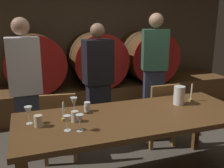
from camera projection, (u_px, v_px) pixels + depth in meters
back_wall at (87, 37)px, 5.09m from camera, size 6.10×0.24×2.67m
barrel_shelf at (95, 96)px, 4.86m from camera, size 5.49×0.90×0.50m
wine_barrel_left at (35, 62)px, 4.34m from camera, size 0.96×0.94×0.96m
wine_barrel_center at (96, 59)px, 4.68m from camera, size 0.96×0.94×0.96m
wine_barrel_right at (146, 56)px, 5.01m from camera, size 0.96×0.94×0.96m
dining_table at (134, 122)px, 2.55m from camera, size 2.32×0.91×0.77m
chair_left at (59, 123)px, 3.04m from camera, size 0.45×0.45×0.88m
chair_right at (160, 111)px, 3.43m from camera, size 0.41×0.41×0.88m
guest_left at (26, 88)px, 3.11m from camera, size 0.39×0.26×1.72m
guest_center at (98, 83)px, 3.48m from camera, size 0.40×0.27×1.64m
guest_right at (154, 70)px, 3.97m from camera, size 0.43×0.34×1.78m
candle_left at (64, 115)px, 2.39m from camera, size 0.05×0.05×0.20m
candle_right at (191, 96)px, 2.94m from camera, size 0.05×0.05×0.23m
pitcher at (179, 95)px, 2.83m from camera, size 0.12×0.12×0.21m
wine_glass_far_left at (28, 112)px, 2.30m from camera, size 0.07×0.07×0.17m
wine_glass_center_left at (67, 120)px, 2.17m from camera, size 0.06×0.06×0.14m
wine_glass_center_right at (80, 119)px, 2.16m from camera, size 0.07×0.07×0.15m
wine_glass_far_right at (74, 102)px, 2.54m from camera, size 0.07×0.07×0.17m
cup_left at (38, 121)px, 2.25m from camera, size 0.08×0.08×0.11m
cup_center at (75, 116)px, 2.37m from camera, size 0.07×0.07×0.10m
cup_right at (87, 107)px, 2.63m from camera, size 0.06×0.06×0.10m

